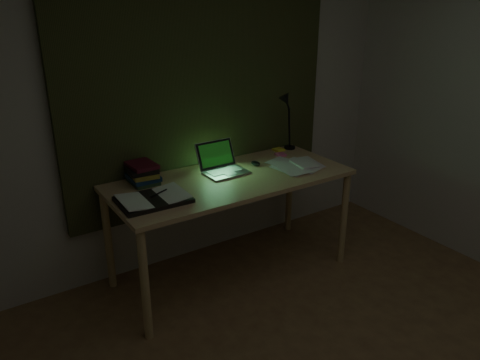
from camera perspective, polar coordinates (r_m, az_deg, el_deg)
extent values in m
cube|color=beige|center=(3.63, -4.81, 9.25)|extent=(3.50, 0.00, 2.50)
cube|color=#2F361B|center=(3.56, -4.59, 12.28)|extent=(2.20, 0.06, 2.00)
ellipsoid|color=black|center=(3.60, 1.91, 2.04)|extent=(0.06, 0.09, 0.03)
cube|color=yellow|center=(3.97, 4.72, 3.71)|extent=(0.08, 0.08, 0.02)
cube|color=pink|center=(3.85, 4.96, 3.11)|extent=(0.09, 0.09, 0.02)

